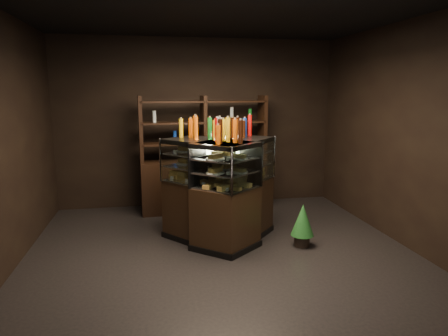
{
  "coord_description": "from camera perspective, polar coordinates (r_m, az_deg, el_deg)",
  "views": [
    {
      "loc": [
        -0.87,
        -4.72,
        2.08
      ],
      "look_at": [
        0.08,
        0.34,
        1.08
      ],
      "focal_mm": 32.0,
      "sensor_mm": 36.0,
      "label": 1
    }
  ],
  "objects": [
    {
      "name": "bottles_top",
      "position": [
        5.37,
        -0.29,
        5.51
      ],
      "size": [
        1.09,
        0.89,
        0.3
      ],
      "color": "yellow",
      "rests_on": "display_case"
    },
    {
      "name": "back_shelving",
      "position": [
        6.99,
        -2.86,
        -1.15
      ],
      "size": [
        2.2,
        0.54,
        2.0
      ],
      "rotation": [
        0.0,
        0.0,
        0.06
      ],
      "color": "black",
      "rests_on": "ground"
    },
    {
      "name": "ground",
      "position": [
        5.23,
        -0.19,
        -12.45
      ],
      "size": [
        5.0,
        5.0,
        0.0
      ],
      "primitive_type": "plane",
      "color": "black",
      "rests_on": "ground"
    },
    {
      "name": "display_case",
      "position": [
        5.58,
        -0.27,
        -5.69
      ],
      "size": [
        1.69,
        1.44,
        1.44
      ],
      "rotation": [
        0.0,
        0.0,
        -0.01
      ],
      "color": "black",
      "rests_on": "ground"
    },
    {
      "name": "food_display",
      "position": [
        5.43,
        -0.27,
        0.2
      ],
      "size": [
        1.26,
        1.03,
        0.44
      ],
      "color": "gold",
      "rests_on": "display_case"
    },
    {
      "name": "potted_conifer",
      "position": [
        5.52,
        11.18,
        -7.19
      ],
      "size": [
        0.31,
        0.31,
        0.66
      ],
      "rotation": [
        0.0,
        0.0,
        0.21
      ],
      "color": "black",
      "rests_on": "ground"
    },
    {
      "name": "room_shell",
      "position": [
        4.8,
        -0.21,
        9.31
      ],
      "size": [
        5.02,
        5.02,
        3.01
      ],
      "color": "black",
      "rests_on": "ground"
    }
  ]
}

